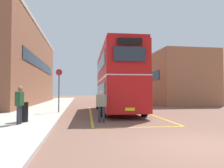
% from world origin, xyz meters
% --- Properties ---
extents(ground_plane, '(135.60, 135.60, 0.00)m').
position_xyz_m(ground_plane, '(0.00, 14.40, 0.00)').
color(ground_plane, brown).
extents(sidewalk_left, '(4.00, 57.60, 0.14)m').
position_xyz_m(sidewalk_left, '(-6.50, 16.80, 0.07)').
color(sidewalk_left, '#B2ADA3').
rests_on(sidewalk_left, ground).
extents(brick_building_left, '(5.99, 23.97, 9.19)m').
position_xyz_m(brick_building_left, '(-11.03, 21.60, 4.60)').
color(brick_building_left, brown).
rests_on(brick_building_left, ground).
extents(depot_building_right, '(6.49, 16.85, 6.31)m').
position_xyz_m(depot_building_right, '(8.71, 23.40, 3.16)').
color(depot_building_right, '#9E6647').
rests_on(depot_building_right, ground).
extents(double_decker_bus, '(3.12, 10.18, 4.75)m').
position_xyz_m(double_decker_bus, '(-0.58, 10.30, 2.51)').
color(double_decker_bus, black).
rests_on(double_decker_bus, ground).
extents(single_deck_bus, '(3.15, 9.10, 3.02)m').
position_xyz_m(single_deck_bus, '(3.71, 30.33, 1.64)').
color(single_deck_bus, black).
rests_on(single_deck_bus, ground).
extents(pedestrian_boarding, '(0.54, 0.35, 1.66)m').
position_xyz_m(pedestrian_boarding, '(-2.31, 5.05, 0.96)').
color(pedestrian_boarding, '#2D2D38').
rests_on(pedestrian_boarding, ground).
extents(pedestrian_waiting_near, '(0.28, 0.56, 1.67)m').
position_xyz_m(pedestrian_waiting_near, '(-6.04, 4.08, 1.10)').
color(pedestrian_waiting_near, '#2D2D38').
rests_on(pedestrian_waiting_near, sidewalk_left).
extents(litter_bin, '(0.50, 0.50, 0.97)m').
position_xyz_m(litter_bin, '(-6.06, 4.79, 0.63)').
color(litter_bin, black).
rests_on(litter_bin, sidewalk_left).
extents(bus_stop_sign, '(0.44, 0.08, 3.00)m').
position_xyz_m(bus_stop_sign, '(-4.84, 9.42, 1.93)').
color(bus_stop_sign, '#4C4C51').
rests_on(bus_stop_sign, sidewalk_left).
extents(bay_marking_yellow, '(4.66, 12.24, 0.01)m').
position_xyz_m(bay_marking_yellow, '(-0.61, 8.40, 0.00)').
color(bay_marking_yellow, gold).
rests_on(bay_marking_yellow, ground).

